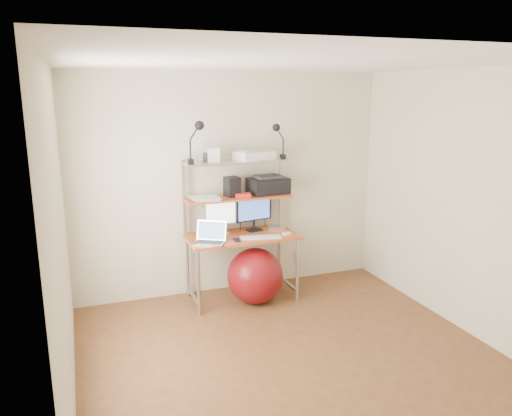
{
  "coord_description": "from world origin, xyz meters",
  "views": [
    {
      "loc": [
        -1.66,
        -3.55,
        2.31
      ],
      "look_at": [
        0.06,
        1.15,
        1.11
      ],
      "focal_mm": 35.0,
      "sensor_mm": 36.0,
      "label": 1
    }
  ],
  "objects": [
    {
      "name": "room",
      "position": [
        0.0,
        0.0,
        1.25
      ],
      "size": [
        3.6,
        3.6,
        3.6
      ],
      "color": "brown",
      "rests_on": "ground"
    },
    {
      "name": "computer_desk",
      "position": [
        0.0,
        1.5,
        0.96
      ],
      "size": [
        1.2,
        0.6,
        1.57
      ],
      "color": "#C15E25",
      "rests_on": "ground"
    },
    {
      "name": "wall_outlet",
      "position": [
        0.85,
        1.79,
        0.3
      ],
      "size": [
        0.08,
        0.01,
        0.12
      ],
      "primitive_type": "cube",
      "color": "silver",
      "rests_on": "room"
    },
    {
      "name": "monitor_silver",
      "position": [
        -0.2,
        1.58,
        0.96
      ],
      "size": [
        0.37,
        0.13,
        0.41
      ],
      "rotation": [
        0.0,
        0.0,
        -0.02
      ],
      "color": "#A5A6AA",
      "rests_on": "desktop"
    },
    {
      "name": "monitor_black",
      "position": [
        0.19,
        1.58,
        0.96
      ],
      "size": [
        0.44,
        0.15,
        0.45
      ],
      "rotation": [
        0.0,
        0.0,
        0.17
      ],
      "color": "black",
      "rests_on": "desktop"
    },
    {
      "name": "laptop",
      "position": [
        -0.39,
        1.31,
        0.79
      ],
      "size": [
        0.4,
        0.38,
        0.28
      ],
      "rotation": [
        0.0,
        0.0,
        -0.55
      ],
      "color": "#B3B3B7",
      "rests_on": "desktop"
    },
    {
      "name": "keyboard",
      "position": [
        0.16,
        1.28,
        0.75
      ],
      "size": [
        0.46,
        0.21,
        0.01
      ],
      "primitive_type": "cube",
      "rotation": [
        0.0,
        0.0,
        -0.2
      ],
      "color": "silver",
      "rests_on": "desktop"
    },
    {
      "name": "mouse",
      "position": [
        0.47,
        1.29,
        0.75
      ],
      "size": [
        0.1,
        0.07,
        0.02
      ],
      "primitive_type": "cube",
      "rotation": [
        0.0,
        0.0,
        0.25
      ],
      "color": "silver",
      "rests_on": "desktop"
    },
    {
      "name": "mac_mini",
      "position": [
        0.46,
        1.55,
        0.76
      ],
      "size": [
        0.24,
        0.24,
        0.04
      ],
      "primitive_type": "cube",
      "rotation": [
        0.0,
        0.0,
        -0.32
      ],
      "color": "#B3B3B7",
      "rests_on": "desktop"
    },
    {
      "name": "phone",
      "position": [
        -0.11,
        1.28,
        0.74
      ],
      "size": [
        0.07,
        0.12,
        0.01
      ],
      "primitive_type": "cube",
      "rotation": [
        0.0,
        0.0,
        -0.03
      ],
      "color": "black",
      "rests_on": "desktop"
    },
    {
      "name": "printer",
      "position": [
        0.38,
        1.61,
        1.25
      ],
      "size": [
        0.46,
        0.33,
        0.21
      ],
      "rotation": [
        0.0,
        0.0,
        0.1
      ],
      "color": "black",
      "rests_on": "mid_shelf"
    },
    {
      "name": "nas_cube",
      "position": [
        -0.05,
        1.6,
        1.26
      ],
      "size": [
        0.17,
        0.17,
        0.22
      ],
      "primitive_type": "cube",
      "rotation": [
        0.0,
        0.0,
        0.21
      ],
      "color": "black",
      "rests_on": "mid_shelf"
    },
    {
      "name": "red_box",
      "position": [
        0.04,
        1.5,
        1.17
      ],
      "size": [
        0.18,
        0.13,
        0.05
      ],
      "primitive_type": "cube",
      "rotation": [
        0.0,
        0.0,
        -0.14
      ],
      "color": "red",
      "rests_on": "mid_shelf"
    },
    {
      "name": "scanner",
      "position": [
        0.19,
        1.57,
        1.6
      ],
      "size": [
        0.46,
        0.36,
        0.11
      ],
      "rotation": [
        0.0,
        0.0,
        0.25
      ],
      "color": "silver",
      "rests_on": "top_shelf"
    },
    {
      "name": "box_white",
      "position": [
        -0.27,
        1.55,
        1.62
      ],
      "size": [
        0.14,
        0.12,
        0.15
      ],
      "primitive_type": "cube",
      "rotation": [
        0.0,
        0.0,
        -0.15
      ],
      "color": "silver",
      "rests_on": "top_shelf"
    },
    {
      "name": "box_grey",
      "position": [
        -0.31,
        1.61,
        1.6
      ],
      "size": [
        0.11,
        0.11,
        0.09
      ],
      "primitive_type": "cube",
      "rotation": [
        0.0,
        0.0,
        0.2
      ],
      "color": "#302F32",
      "rests_on": "top_shelf"
    },
    {
      "name": "clip_lamp_left",
      "position": [
        -0.46,
        1.46,
        1.87
      ],
      "size": [
        0.18,
        0.1,
        0.44
      ],
      "color": "black",
      "rests_on": "top_shelf"
    },
    {
      "name": "clip_lamp_right",
      "position": [
        0.45,
        1.52,
        1.83
      ],
      "size": [
        0.15,
        0.09,
        0.39
      ],
      "color": "black",
      "rests_on": "top_shelf"
    },
    {
      "name": "exercise_ball",
      "position": [
        0.1,
        1.29,
        0.31
      ],
      "size": [
        0.62,
        0.62,
        0.62
      ],
      "primitive_type": "sphere",
      "color": "maroon",
      "rests_on": "floor"
    },
    {
      "name": "paper_stack",
      "position": [
        -0.38,
        1.57,
        1.16
      ],
      "size": [
        0.36,
        0.4,
        0.02
      ],
      "color": "white",
      "rests_on": "mid_shelf"
    }
  ]
}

